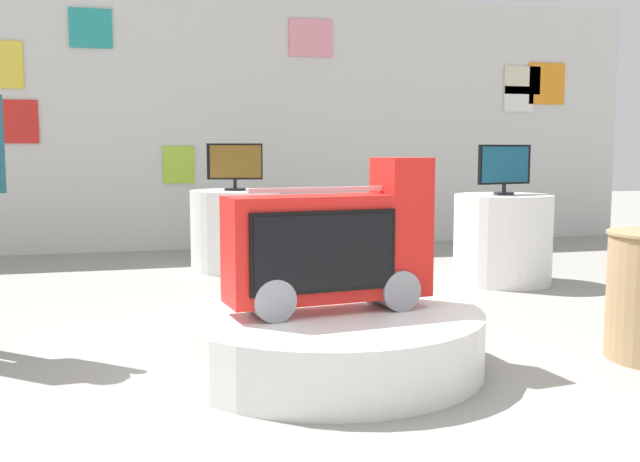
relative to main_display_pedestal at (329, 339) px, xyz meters
The scene contains 8 objects.
ground_plane 0.41m from the main_display_pedestal, 103.63° to the right, with size 30.00×30.00×0.00m, color gray.
back_wall_display 5.23m from the main_display_pedestal, 90.91° to the left, with size 11.03×0.13×3.03m.
main_display_pedestal is the anchor object (origin of this frame).
novelty_firetruck_tv 0.49m from the main_display_pedestal, 10.63° to the right, with size 1.13×0.46×0.81m.
display_pedestal_left_rear 3.40m from the main_display_pedestal, 90.22° to the left, with size 0.88×0.88×0.78m, color white.
tv_on_left_rear 3.50m from the main_display_pedestal, 90.20° to the left, with size 0.53×0.21×0.45m.
display_pedestal_center_rear 3.02m from the main_display_pedestal, 43.88° to the left, with size 0.86×0.86×0.78m, color white.
tv_on_center_rear 3.13m from the main_display_pedestal, 43.84° to the left, with size 0.56×0.18×0.44m.
Camera 1 is at (-0.93, -3.33, 1.16)m, focal length 41.00 mm.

